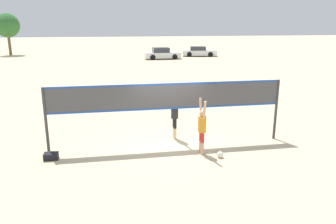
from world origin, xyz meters
The scene contains 9 objects.
ground_plane centered at (0.00, 0.00, 0.00)m, with size 200.00×200.00×0.00m, color beige.
volleyball_net centered at (0.00, 0.00, 1.74)m, with size 8.61×0.10×2.35m.
player_spiker centered at (1.01, -0.99, 1.02)m, with size 0.28×0.68×1.95m.
player_blocker centered at (0.38, 0.67, 1.09)m, with size 0.28×0.70×2.07m.
volleyball centered at (1.54, -1.45, 0.11)m, with size 0.22×0.22×0.22m.
gear_bag centered at (-4.09, -0.57, 0.11)m, with size 0.46×0.34×0.22m.
parked_car_near centered at (4.66, 29.87, 0.63)m, with size 4.55×2.00×1.42m.
parked_car_mid centered at (10.21, 32.48, 0.59)m, with size 4.82×2.57×1.31m.
tree_left_cluster centered at (-15.67, 38.94, 4.06)m, with size 3.32×3.32×5.75m.
Camera 1 is at (-2.05, -11.29, 4.43)m, focal length 35.00 mm.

